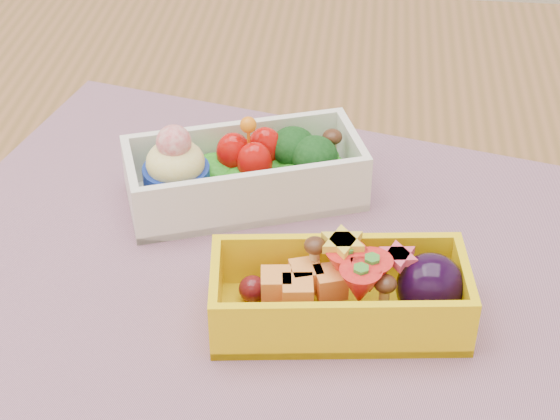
# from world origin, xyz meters

# --- Properties ---
(table) EXTENTS (1.20, 0.80, 0.75)m
(table) POSITION_xyz_m (0.00, 0.00, 0.65)
(table) COLOR brown
(table) RESTS_ON ground
(placemat) EXTENTS (0.53, 0.45, 0.00)m
(placemat) POSITION_xyz_m (0.02, -0.04, 0.75)
(placemat) COLOR gray
(placemat) RESTS_ON table
(bento_white) EXTENTS (0.18, 0.12, 0.07)m
(bento_white) POSITION_xyz_m (-0.00, 0.03, 0.78)
(bento_white) COLOR white
(bento_white) RESTS_ON placemat
(bento_yellow) EXTENTS (0.16, 0.08, 0.05)m
(bento_yellow) POSITION_xyz_m (0.07, -0.09, 0.77)
(bento_yellow) COLOR yellow
(bento_yellow) RESTS_ON placemat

